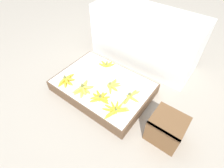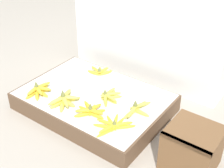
{
  "view_description": "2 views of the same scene",
  "coord_description": "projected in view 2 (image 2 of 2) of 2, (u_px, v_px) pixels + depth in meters",
  "views": [
    {
      "loc": [
        0.92,
        -1.04,
        1.55
      ],
      "look_at": [
        0.11,
        0.03,
        0.16
      ],
      "focal_mm": 28.0,
      "sensor_mm": 36.0,
      "label": 1
    },
    {
      "loc": [
        1.24,
        -1.47,
        1.44
      ],
      "look_at": [
        0.15,
        0.02,
        0.27
      ],
      "focal_mm": 50.0,
      "sensor_mm": 36.0,
      "label": 2
    }
  ],
  "objects": [
    {
      "name": "back_vendor_table",
      "position": [
        156.0,
        35.0,
        2.73
      ],
      "size": [
        1.37,
        0.54,
        0.69
      ],
      "color": "white",
      "rests_on": "ground_plane"
    },
    {
      "name": "banana_bunch_front_right",
      "position": [
        113.0,
        125.0,
        1.97
      ],
      "size": [
        0.24,
        0.26,
        0.08
      ],
      "color": "yellow",
      "rests_on": "display_platform"
    },
    {
      "name": "foam_tray_white",
      "position": [
        205.0,
        6.0,
        2.28
      ],
      "size": [
        0.3,
        0.16,
        0.02
      ],
      "color": "white",
      "rests_on": "back_vendor_table"
    },
    {
      "name": "banana_bunch_front_midleft",
      "position": [
        65.0,
        100.0,
        2.2
      ],
      "size": [
        0.18,
        0.26,
        0.11
      ],
      "color": "#DBCC4C",
      "rests_on": "display_platform"
    },
    {
      "name": "banana_bunch_middle_midright",
      "position": [
        108.0,
        96.0,
        2.24
      ],
      "size": [
        0.17,
        0.22,
        0.08
      ],
      "color": "gold",
      "rests_on": "display_platform"
    },
    {
      "name": "banana_bunch_front_left",
      "position": [
        39.0,
        90.0,
        2.3
      ],
      "size": [
        0.16,
        0.24,
        0.1
      ],
      "color": "gold",
      "rests_on": "display_platform"
    },
    {
      "name": "display_platform",
      "position": [
        94.0,
        102.0,
        2.35
      ],
      "size": [
        1.06,
        0.74,
        0.14
      ],
      "color": "brown",
      "rests_on": "ground_plane"
    },
    {
      "name": "ground_plane",
      "position": [
        95.0,
        109.0,
        2.39
      ],
      "size": [
        10.0,
        10.0,
        0.0
      ],
      "primitive_type": "plane",
      "color": "#A89E8E"
    },
    {
      "name": "banana_bunch_back_midleft",
      "position": [
        100.0,
        71.0,
        2.55
      ],
      "size": [
        0.18,
        0.14,
        0.09
      ],
      "color": "gold",
      "rests_on": "display_platform"
    },
    {
      "name": "banana_bunch_front_midright",
      "position": [
        90.0,
        111.0,
        2.1
      ],
      "size": [
        0.22,
        0.2,
        0.1
      ],
      "color": "gold",
      "rests_on": "display_platform"
    },
    {
      "name": "banana_bunch_middle_right",
      "position": [
        137.0,
        109.0,
        2.11
      ],
      "size": [
        0.16,
        0.26,
        0.1
      ],
      "color": "gold",
      "rests_on": "display_platform"
    },
    {
      "name": "wooden_crate",
      "position": [
        192.0,
        148.0,
        1.83
      ],
      "size": [
        0.3,
        0.28,
        0.28
      ],
      "color": "brown",
      "rests_on": "ground_plane"
    }
  ]
}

